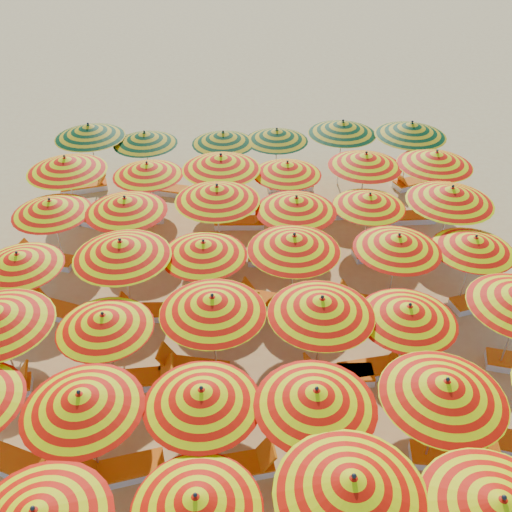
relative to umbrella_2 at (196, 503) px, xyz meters
name	(u,v)px	position (x,y,z in m)	size (l,w,h in m)	color
ground	(257,312)	(1.23, 6.93, -2.08)	(120.00, 120.00, 0.00)	tan
umbrella_2	(196,503)	(0.00, 0.00, 0.00)	(2.90, 2.90, 2.36)	silver
umbrella_3	(352,486)	(2.52, 0.02, 0.32)	(3.24, 3.24, 2.73)	silver
umbrella_4	(500,507)	(4.78, -0.39, 0.27)	(3.02, 3.02, 2.67)	silver
umbrella_7	(81,401)	(-2.27, 2.06, 0.13)	(2.80, 2.80, 2.51)	silver
umbrella_8	(202,397)	(0.01, 2.12, 0.09)	(2.84, 2.84, 2.46)	silver
umbrella_9	(316,398)	(2.18, 1.96, 0.16)	(3.01, 3.01, 2.54)	silver
umbrella_10	(445,389)	(4.66, 2.02, 0.24)	(3.10, 3.10, 2.63)	silver
umbrella_13	(104,321)	(-2.29, 4.43, -0.01)	(2.94, 2.94, 2.35)	silver
umbrella_14	(213,304)	(0.15, 4.65, 0.23)	(2.71, 2.71, 2.62)	silver
umbrella_15	(322,306)	(2.61, 4.51, 0.22)	(2.56, 2.56, 2.62)	silver
umbrella_16	(408,313)	(4.59, 4.40, 0.06)	(2.47, 2.47, 2.43)	silver
umbrella_18	(19,260)	(-4.88, 6.80, 0.00)	(2.93, 2.93, 2.37)	silver
umbrella_19	(121,249)	(-2.23, 6.81, 0.29)	(3.01, 3.01, 2.69)	silver
umbrella_20	(204,249)	(-0.15, 7.07, 0.06)	(2.58, 2.58, 2.43)	silver
umbrella_21	(294,243)	(2.21, 7.01, 0.23)	(3.08, 3.08, 2.62)	silver
umbrella_22	(398,243)	(4.98, 7.08, 0.11)	(2.50, 2.50, 2.49)	silver
umbrella_23	(474,244)	(7.07, 7.14, -0.01)	(2.26, 2.26, 2.35)	silver
umbrella_24	(51,207)	(-4.68, 9.30, 0.08)	(3.02, 3.02, 2.45)	silver
umbrella_25	(126,205)	(-2.50, 9.21, 0.16)	(2.45, 2.45, 2.54)	silver
umbrella_26	(217,193)	(0.16, 9.54, 0.30)	(3.03, 3.03, 2.70)	silver
umbrella_27	(296,204)	(2.46, 9.07, 0.16)	(2.67, 2.67, 2.54)	silver
umbrella_28	(369,200)	(4.71, 9.50, -0.02)	(2.87, 2.87, 2.34)	silver
umbrella_29	(451,195)	(7.01, 9.18, 0.31)	(2.68, 2.68, 2.72)	silver
umbrella_30	(66,164)	(-4.72, 11.54, 0.31)	(3.31, 3.31, 2.72)	silver
umbrella_31	(147,169)	(-2.15, 11.58, 0.06)	(3.04, 3.04, 2.43)	silver
umbrella_32	(221,162)	(0.25, 11.50, 0.31)	(2.68, 2.68, 2.72)	silver
umbrella_33	(287,168)	(2.40, 11.53, 0.04)	(2.52, 2.52, 2.41)	silver
umbrella_34	(366,160)	(4.99, 11.71, 0.21)	(2.61, 2.61, 2.60)	silver
umbrella_35	(436,158)	(7.30, 11.66, 0.24)	(3.12, 3.12, 2.64)	silver
umbrella_36	(89,131)	(-4.52, 14.20, 0.27)	(2.99, 2.99, 2.67)	silver
umbrella_37	(145,138)	(-2.53, 13.96, 0.07)	(2.82, 2.82, 2.45)	silver
umbrella_38	(223,138)	(0.28, 13.93, 0.06)	(2.59, 2.59, 2.43)	silver
umbrella_39	(277,135)	(2.21, 14.07, 0.07)	(2.94, 2.94, 2.44)	silver
umbrella_40	(343,128)	(4.62, 14.25, 0.24)	(3.13, 3.13, 2.64)	silver
umbrella_41	(411,129)	(7.03, 13.84, 0.32)	(3.18, 3.18, 2.73)	silver
lounger_5	(16,464)	(-4.02, 2.16, -1.93)	(1.82, 1.21, 0.69)	white
lounger_6	(122,471)	(-1.77, 1.91, -1.93)	(1.82, 0.95, 0.69)	white
lounger_7	(235,467)	(0.61, 1.91, -1.93)	(1.80, 0.85, 0.69)	white
lounger_8	(453,457)	(5.26, 2.00, -1.93)	(1.79, 0.79, 0.69)	white
lounger_11	(141,379)	(-1.69, 4.40, -1.93)	(1.78, 0.72, 0.69)	white
lounger_12	(193,368)	(-0.44, 4.72, -1.93)	(1.81, 0.91, 0.69)	white
lounger_13	(337,375)	(3.11, 4.37, -1.93)	(1.73, 0.58, 0.69)	white
lounger_14	(374,369)	(4.08, 4.55, -1.93)	(1.80, 0.84, 0.69)	white
lounger_16	(57,310)	(-4.38, 7.05, -1.93)	(1.82, 1.18, 0.69)	white
lounger_17	(151,312)	(-1.73, 6.87, -1.93)	(1.74, 0.62, 0.69)	white
lounger_18	(229,308)	(0.44, 6.97, -1.93)	(1.83, 1.09, 0.69)	white
lounger_19	(270,301)	(1.61, 7.21, -1.93)	(1.82, 1.03, 0.69)	white
lounger_20	(367,304)	(4.38, 6.99, -1.93)	(1.83, 1.05, 0.69)	white
lounger_21	(481,300)	(7.67, 7.03, -1.93)	(1.82, 1.03, 0.69)	white
lounger_22	(46,260)	(-5.28, 9.44, -1.93)	(1.82, 0.99, 0.69)	white
lounger_23	(204,253)	(-0.35, 9.60, -1.93)	(1.82, 1.24, 0.69)	white
lounger_24	(277,258)	(1.96, 9.27, -1.93)	(1.77, 0.70, 0.69)	white
lounger_25	(381,252)	(5.31, 9.47, -1.93)	(1.80, 0.84, 0.69)	white
lounger_26	(97,221)	(-4.13, 11.65, -1.93)	(1.82, 1.21, 0.69)	white
lounger_27	(140,217)	(-2.66, 11.82, -1.93)	(1.78, 0.73, 0.69)	white
lounger_28	(241,222)	(0.84, 11.40, -1.93)	(1.75, 0.62, 0.69)	white
lounger_29	(341,212)	(4.39, 11.94, -1.93)	(1.78, 0.76, 0.69)	white
lounger_30	(411,217)	(6.80, 11.52, -1.93)	(1.75, 0.63, 0.69)	white
lounger_31	(85,186)	(-5.03, 14.11, -1.93)	(1.82, 1.01, 0.69)	white
lounger_32	(164,189)	(-2.02, 13.81, -1.93)	(1.83, 1.05, 0.69)	white
lounger_33	(292,186)	(2.81, 13.88, -1.93)	(1.78, 0.76, 0.69)	white
lounger_34	(414,182)	(7.53, 13.99, -1.93)	(1.82, 1.18, 0.69)	white
beachgoer_b	(219,261)	(0.16, 8.39, -1.35)	(0.71, 0.55, 1.46)	tan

